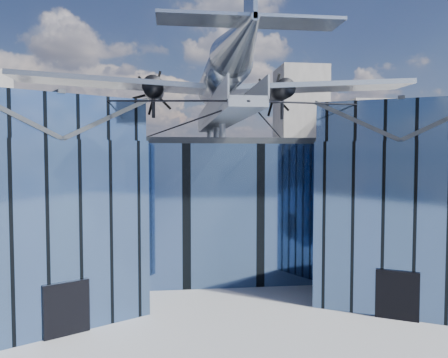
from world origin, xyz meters
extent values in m
plane|color=gray|center=(0.00, 0.00, 0.00)|extent=(120.00, 120.00, 0.00)
cube|color=#435E8A|center=(0.00, 9.00, 4.75)|extent=(28.00, 14.00, 9.50)
cube|color=#292C31|center=(0.00, 9.00, 9.70)|extent=(28.00, 14.00, 0.40)
cube|color=#435E8A|center=(-10.50, -1.00, 4.75)|extent=(11.79, 11.43, 9.50)
cube|color=#435E8A|center=(-10.50, -1.00, 10.60)|extent=(11.56, 11.20, 2.20)
cube|color=#292C31|center=(-8.55, 0.12, 10.60)|extent=(7.98, 9.23, 2.40)
cube|color=#292C31|center=(-10.50, -1.00, 11.75)|extent=(4.30, 7.10, 0.18)
cube|color=black|center=(-8.48, -4.51, 1.30)|extent=(2.03, 1.32, 2.60)
cube|color=black|center=(-6.60, 1.25, 4.75)|extent=(0.34, 0.34, 9.50)
cube|color=#435E8A|center=(10.50, -1.00, 4.75)|extent=(11.79, 11.43, 9.50)
cube|color=#435E8A|center=(10.50, -1.00, 10.60)|extent=(11.56, 11.20, 2.20)
cube|color=#292C31|center=(8.55, 0.12, 10.60)|extent=(7.98, 9.23, 2.40)
cube|color=#292C31|center=(12.45, -2.12, 10.60)|extent=(7.98, 9.23, 2.40)
cube|color=#292C31|center=(10.50, -1.00, 11.75)|extent=(4.30, 7.10, 0.18)
cube|color=black|center=(8.48, -4.51, 1.30)|extent=(2.03, 1.32, 2.60)
cube|color=black|center=(6.60, 1.25, 4.75)|extent=(0.34, 0.34, 9.50)
cube|color=gray|center=(0.00, 3.50, 11.10)|extent=(1.80, 21.00, 0.50)
cube|color=gray|center=(-0.90, 3.50, 11.75)|extent=(0.08, 21.00, 1.10)
cube|color=gray|center=(0.90, 3.50, 11.75)|extent=(0.08, 21.00, 1.10)
cylinder|color=gray|center=(0.00, 13.00, 10.43)|extent=(0.44, 0.44, 1.35)
cylinder|color=gray|center=(0.00, 7.00, 10.43)|extent=(0.44, 0.44, 1.35)
cylinder|color=gray|center=(0.00, 3.00, 10.43)|extent=(0.44, 0.44, 1.35)
cylinder|color=gray|center=(0.00, 4.00, 12.05)|extent=(0.70, 0.70, 1.40)
cylinder|color=black|center=(-5.25, -4.00, 11.40)|extent=(10.55, 6.08, 0.69)
cylinder|color=black|center=(5.25, -4.00, 11.40)|extent=(10.55, 6.08, 0.69)
cylinder|color=black|center=(-3.00, 1.50, 10.55)|extent=(6.09, 17.04, 1.19)
cylinder|color=black|center=(3.00, 1.50, 10.55)|extent=(6.09, 17.04, 1.19)
cylinder|color=#9FA4AB|center=(0.00, 4.00, 14.00)|extent=(2.50, 11.00, 2.50)
sphere|color=#9FA4AB|center=(0.00, 9.50, 14.00)|extent=(2.50, 2.50, 2.50)
cube|color=black|center=(0.00, 8.50, 14.69)|extent=(1.60, 1.40, 0.50)
cone|color=#9FA4AB|center=(0.00, -5.00, 14.30)|extent=(2.50, 7.00, 2.50)
cube|color=#9FA4AB|center=(0.00, -7.20, 14.50)|extent=(8.00, 1.80, 0.14)
cube|color=#9FA4AB|center=(-7.00, 5.00, 13.70)|extent=(14.00, 3.20, 1.08)
cylinder|color=black|center=(-4.60, 5.60, 13.45)|extent=(1.44, 3.20, 1.44)
cone|color=black|center=(-4.60, 7.40, 13.45)|extent=(0.70, 0.70, 0.70)
cube|color=black|center=(-4.60, 7.55, 13.45)|extent=(1.05, 0.06, 3.33)
cube|color=black|center=(-4.60, 7.55, 13.45)|extent=(2.53, 0.06, 2.53)
cube|color=black|center=(-4.60, 7.55, 13.45)|extent=(3.33, 0.06, 1.05)
cylinder|color=black|center=(-4.60, 5.00, 12.22)|extent=(0.24, 0.24, 1.75)
cube|color=#9FA4AB|center=(7.00, 5.00, 13.70)|extent=(14.00, 3.20, 1.08)
cylinder|color=black|center=(4.60, 5.60, 13.45)|extent=(1.44, 3.20, 1.44)
cone|color=black|center=(4.60, 7.40, 13.45)|extent=(0.70, 0.70, 0.70)
cube|color=black|center=(4.60, 7.55, 13.45)|extent=(1.05, 0.06, 3.33)
cube|color=black|center=(4.60, 7.55, 13.45)|extent=(2.53, 0.06, 2.53)
cube|color=black|center=(4.60, 7.55, 13.45)|extent=(3.33, 0.06, 1.05)
cylinder|color=black|center=(4.60, 5.00, 12.22)|extent=(0.24, 0.24, 1.75)
cube|color=gray|center=(32.00, 48.00, 9.00)|extent=(12.00, 14.00, 18.00)
cube|color=gray|center=(-20.00, 55.00, 7.00)|extent=(14.00, 10.00, 14.00)
cube|color=gray|center=(22.00, 58.00, 13.00)|extent=(9.00, 9.00, 26.00)
camera|label=1|loc=(-3.42, -26.02, 8.68)|focal=35.00mm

